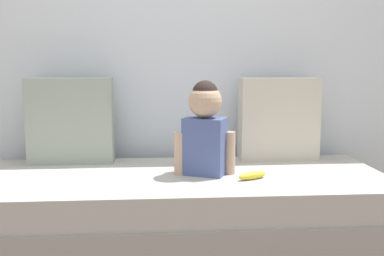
% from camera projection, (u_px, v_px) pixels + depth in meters
% --- Properties ---
extents(ground_plane, '(12.00, 12.00, 0.00)m').
position_uv_depth(ground_plane, '(180.00, 251.00, 2.53)').
color(ground_plane, brown).
extents(back_wall, '(5.47, 0.10, 2.34)m').
position_uv_depth(back_wall, '(175.00, 38.00, 2.92)').
color(back_wall, silver).
rests_on(back_wall, ground).
extents(couch, '(2.27, 0.89, 0.43)m').
position_uv_depth(couch, '(179.00, 214.00, 2.50)').
color(couch, '#9C978F').
rests_on(couch, ground).
extents(throw_pillow_left, '(0.49, 0.16, 0.50)m').
position_uv_depth(throw_pillow_left, '(71.00, 121.00, 2.72)').
color(throw_pillow_left, '#99A393').
rests_on(throw_pillow_left, couch).
extents(throw_pillow_right, '(0.48, 0.16, 0.50)m').
position_uv_depth(throw_pillow_right, '(279.00, 119.00, 2.81)').
color(throw_pillow_right, beige).
rests_on(throw_pillow_right, couch).
extents(toddler, '(0.33, 0.22, 0.50)m').
position_uv_depth(toddler, '(205.00, 126.00, 2.43)').
color(toddler, '#4C5B93').
rests_on(toddler, couch).
extents(banana, '(0.17, 0.11, 0.04)m').
position_uv_depth(banana, '(252.00, 175.00, 2.36)').
color(banana, yellow).
rests_on(banana, couch).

